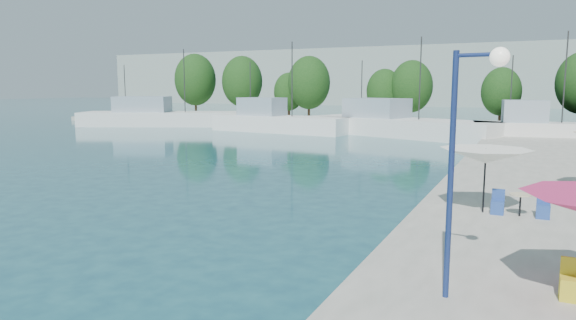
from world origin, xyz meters
The scene contains 16 objects.
quay_far centered at (-8.00, 67.00, 0.30)m, with size 90.00×16.00×0.60m, color gray.
hill_west centered at (-30.00, 160.00, 8.00)m, with size 180.00×40.00×16.00m, color gray.
trawler_01 centered at (-33.46, 56.40, 1.07)m, with size 22.57×14.17×10.20m.
trawler_02 centered at (-15.97, 54.12, 1.07)m, with size 16.42×6.09×10.20m.
trawler_03 centered at (-2.73, 55.10, 1.07)m, with size 20.90×12.08×10.20m.
trawler_04 centered at (10.65, 54.28, 1.07)m, with size 12.66×4.89×10.20m.
tree_01 centered at (-38.73, 70.95, 6.17)m, with size 6.52×6.52×9.65m.
tree_02 centered at (-30.17, 70.98, 5.84)m, with size 6.14×6.14×9.08m.
tree_03 centered at (-22.07, 70.41, 4.34)m, with size 4.38×4.38×6.49m.
tree_04 centered at (-18.26, 68.80, 5.60)m, with size 5.85×5.85×8.66m.
tree_05 centered at (-7.57, 68.41, 4.48)m, with size 4.55×4.55×6.73m.
tree_06 centered at (-4.04, 68.17, 5.07)m, with size 5.23×5.23×7.74m.
tree_07 centered at (6.40, 68.16, 4.46)m, with size 4.52×4.52×6.69m.
umbrella_white centered at (8.27, 21.46, 2.57)m, with size 3.07×3.07×2.23m.
cafe_table_02 centered at (9.44, 21.41, 0.89)m, with size 1.82×0.70×0.76m.
street_lamp centered at (8.51, 13.34, 4.09)m, with size 1.03×0.36×5.03m.
Camera 1 is at (9.54, 2.86, 4.88)m, focal length 32.00 mm.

